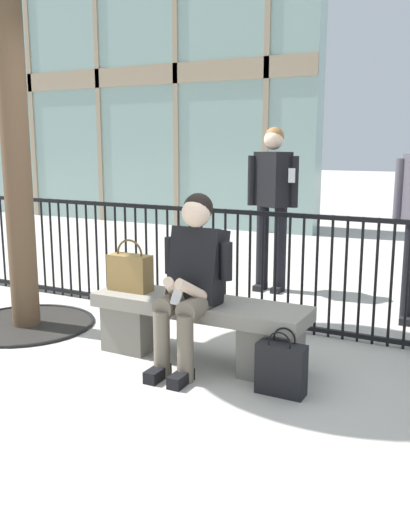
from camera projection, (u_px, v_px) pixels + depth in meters
The scene contains 7 objects.
ground_plane at pixel (199, 359), 4.12m from camera, with size 60.00×60.00×0.00m, color #B2ADA3.
stone_bench at pixel (199, 324), 4.07m from camera, with size 1.60×0.44×0.45m.
seated_person_with_phone at pixel (192, 276), 3.88m from camera, with size 0.52×0.66×1.21m.
handbag_on_bench at pixel (130, 272), 4.27m from camera, with size 0.33×0.15×0.39m.
shopping_bag at pixel (281, 368), 3.52m from camera, with size 0.31×0.13×0.42m.
bystander_further_back at pixel (272, 197), 5.90m from camera, with size 0.55×0.38×1.71m.
plaza_railing at pixel (250, 268), 4.82m from camera, with size 7.25×0.04×1.00m.
Camera 1 is at (1.86, -3.43, 1.54)m, focal length 39.81 mm.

